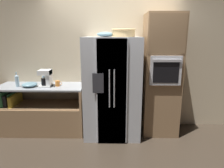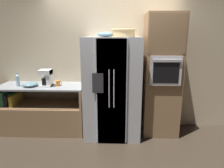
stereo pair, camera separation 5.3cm
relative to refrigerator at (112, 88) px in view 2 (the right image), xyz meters
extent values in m
plane|color=#382D23|center=(-0.01, -0.02, -0.89)|extent=(20.00, 20.00, 0.00)
cube|color=beige|center=(-0.01, 0.43, 0.51)|extent=(12.00, 0.06, 2.80)
cube|color=#93704C|center=(-1.32, 0.08, -0.62)|extent=(1.59, 0.64, 0.53)
cube|color=#93704C|center=(-1.32, 0.08, -0.35)|extent=(1.52, 0.59, 0.02)
cube|color=#93704C|center=(-2.10, 0.08, -0.19)|extent=(0.04, 0.64, 0.34)
cube|color=#93704C|center=(-0.55, 0.08, -0.19)|extent=(0.04, 0.64, 0.34)
cube|color=gray|center=(-1.32, 0.08, -0.01)|extent=(1.59, 0.64, 0.03)
cube|color=silver|center=(-2.04, 0.05, -0.22)|extent=(0.05, 0.32, 0.24)
cube|color=#337A4C|center=(-1.98, 0.05, -0.21)|extent=(0.06, 0.40, 0.27)
cube|color=black|center=(-1.92, 0.05, -0.24)|extent=(0.06, 0.37, 0.21)
cube|color=#337A4C|center=(-1.86, 0.05, -0.23)|extent=(0.04, 0.29, 0.22)
cube|color=gold|center=(-1.81, 0.05, -0.25)|extent=(0.06, 0.45, 0.20)
cube|color=silver|center=(0.00, 0.01, 0.00)|extent=(0.98, 0.78, 1.78)
cube|color=silver|center=(-0.01, -0.39, 0.00)|extent=(0.48, 0.02, 1.74)
cube|color=silver|center=(0.01, -0.39, 0.00)|extent=(0.48, 0.02, 1.74)
cylinder|color=#B2B2B7|center=(-0.04, -0.41, 0.09)|extent=(0.02, 0.02, 0.62)
cylinder|color=#B2B2B7|center=(0.04, -0.41, 0.09)|extent=(0.02, 0.02, 0.62)
cube|color=#2D2D33|center=(-0.22, -0.40, 0.18)|extent=(0.18, 0.01, 0.32)
cube|color=#93704C|center=(0.88, 0.11, 0.20)|extent=(0.63, 0.59, 2.17)
cube|color=silver|center=(0.88, -0.21, 0.35)|extent=(0.52, 0.04, 0.49)
cube|color=black|center=(0.88, -0.23, 0.32)|extent=(0.42, 0.01, 0.34)
cylinder|color=#B2B2B7|center=(0.88, -0.24, 0.54)|extent=(0.45, 0.02, 0.02)
cube|color=olive|center=(0.88, -0.19, 0.94)|extent=(0.59, 0.01, 0.62)
cylinder|color=tan|center=(0.19, -0.03, 0.95)|extent=(0.37, 0.37, 0.12)
torus|color=tan|center=(0.19, -0.03, 1.00)|extent=(0.40, 0.40, 0.03)
ellipsoid|color=#668C99|center=(-0.12, 0.03, 0.93)|extent=(0.29, 0.29, 0.08)
cylinder|color=silver|center=(-1.29, 0.19, 0.08)|extent=(0.07, 0.07, 0.15)
cone|color=silver|center=(-1.29, 0.19, 0.18)|extent=(0.07, 0.07, 0.04)
cylinder|color=silver|center=(-1.29, 0.19, 0.20)|extent=(0.02, 0.02, 0.02)
cylinder|color=silver|center=(-1.72, 0.01, 0.10)|extent=(0.07, 0.07, 0.19)
cone|color=silver|center=(-1.72, 0.01, 0.22)|extent=(0.07, 0.07, 0.04)
cylinder|color=silver|center=(-1.72, 0.01, 0.26)|extent=(0.02, 0.02, 0.04)
cylinder|color=orange|center=(-1.00, 0.06, 0.06)|extent=(0.08, 0.08, 0.10)
torus|color=orange|center=(-0.96, 0.06, 0.06)|extent=(0.07, 0.01, 0.07)
ellipsoid|color=#668C99|center=(-1.50, 0.01, 0.05)|extent=(0.27, 0.27, 0.08)
cube|color=white|center=(-1.21, 0.04, 0.02)|extent=(0.21, 0.21, 0.02)
cylinder|color=black|center=(-1.23, 0.04, 0.10)|extent=(0.13, 0.13, 0.13)
cube|color=white|center=(-1.14, 0.04, 0.16)|extent=(0.07, 0.18, 0.30)
cube|color=white|center=(-1.21, 0.04, 0.27)|extent=(0.21, 0.21, 0.08)
camera|label=1|loc=(0.06, -3.46, 0.93)|focal=32.00mm
camera|label=2|loc=(0.11, -3.46, 0.93)|focal=32.00mm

